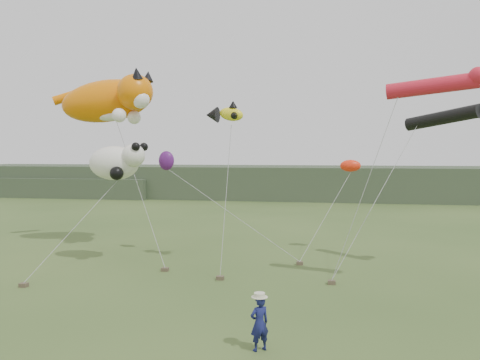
{
  "coord_description": "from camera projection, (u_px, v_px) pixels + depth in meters",
  "views": [
    {
      "loc": [
        3.64,
        -15.3,
        5.76
      ],
      "look_at": [
        0.45,
        3.0,
        4.67
      ],
      "focal_mm": 35.0,
      "sensor_mm": 36.0,
      "label": 1
    }
  ],
  "objects": [
    {
      "name": "cat_kite",
      "position": [
        113.0,
        100.0,
        27.67
      ],
      "size": [
        7.27,
        4.0,
        3.3
      ],
      "color": "orange",
      "rests_on": "ground"
    },
    {
      "name": "misc_kites",
      "position": [
        258.0,
        163.0,
        26.44
      ],
      "size": [
        11.22,
        3.0,
        1.18
      ],
      "color": "#FF2D10",
      "rests_on": "ground"
    },
    {
      "name": "festival_attendant",
      "position": [
        259.0,
        323.0,
        13.55
      ],
      "size": [
        0.71,
        0.66,
        1.62
      ],
      "primitive_type": "imported",
      "rotation": [
        0.0,
        0.0,
        3.76
      ],
      "color": "#161A52",
      "rests_on": "ground"
    },
    {
      "name": "headland",
      "position": [
        268.0,
        182.0,
        60.38
      ],
      "size": [
        90.0,
        13.0,
        4.0
      ],
      "color": "#2D3D28",
      "rests_on": "ground"
    },
    {
      "name": "sandbag_anchors",
      "position": [
        211.0,
        275.0,
        21.67
      ],
      "size": [
        13.37,
        6.29,
        0.17
      ],
      "color": "brown",
      "rests_on": "ground"
    },
    {
      "name": "tube_kites",
      "position": [
        444.0,
        102.0,
        20.63
      ],
      "size": [
        5.05,
        6.2,
        2.21
      ],
      "color": "black",
      "rests_on": "ground"
    },
    {
      "name": "fish_kite",
      "position": [
        224.0,
        114.0,
        23.17
      ],
      "size": [
        2.1,
        1.38,
        1.08
      ],
      "color": "yellow",
      "rests_on": "ground"
    },
    {
      "name": "ground",
      "position": [
        212.0,
        321.0,
        16.01
      ],
      "size": [
        120.0,
        120.0,
        0.0
      ],
      "primitive_type": "plane",
      "color": "#385123",
      "rests_on": "ground"
    },
    {
      "name": "panda_kite",
      "position": [
        117.0,
        162.0,
        23.82
      ],
      "size": [
        3.09,
        2.0,
        1.92
      ],
      "color": "white",
      "rests_on": "ground"
    }
  ]
}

